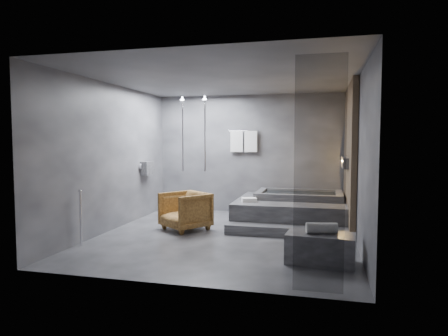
# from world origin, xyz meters

# --- Properties ---
(room) EXTENTS (5.00, 5.04, 2.82)m
(room) POSITION_xyz_m (0.40, 0.24, 1.73)
(room) COLOR #2D2D2F
(room) RESTS_ON ground
(tub_deck) EXTENTS (2.20, 2.00, 0.50)m
(tub_deck) POSITION_xyz_m (1.05, 1.45, 0.25)
(tub_deck) COLOR #323234
(tub_deck) RESTS_ON ground
(tub_step) EXTENTS (2.20, 0.36, 0.18)m
(tub_step) POSITION_xyz_m (1.05, 0.27, 0.09)
(tub_step) COLOR #323234
(tub_step) RESTS_ON ground
(concrete_bench) EXTENTS (0.98, 0.60, 0.42)m
(concrete_bench) POSITION_xyz_m (1.67, -1.22, 0.21)
(concrete_bench) COLOR #363639
(concrete_bench) RESTS_ON ground
(driftwood_chair) EXTENTS (1.11, 1.11, 0.73)m
(driftwood_chair) POSITION_xyz_m (-0.89, 0.34, 0.37)
(driftwood_chair) COLOR #4E3113
(driftwood_chair) RESTS_ON ground
(rolled_towel) EXTENTS (0.45, 0.24, 0.15)m
(rolled_towel) POSITION_xyz_m (1.68, -1.20, 0.50)
(rolled_towel) COLOR silver
(rolled_towel) RESTS_ON concrete_bench
(deck_towel) EXTENTS (0.34, 0.29, 0.08)m
(deck_towel) POSITION_xyz_m (0.26, 0.92, 0.54)
(deck_towel) COLOR white
(deck_towel) RESTS_ON tub_deck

